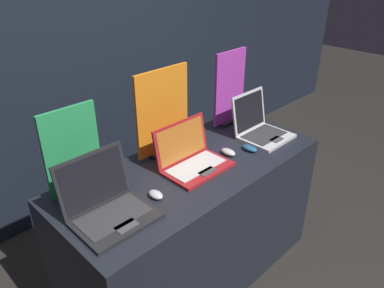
{
  "coord_description": "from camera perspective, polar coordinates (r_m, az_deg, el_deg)",
  "views": [
    {
      "loc": [
        -1.35,
        -0.98,
        2.04
      ],
      "look_at": [
        -0.01,
        0.36,
        1.03
      ],
      "focal_mm": 35.0,
      "sensor_mm": 36.0,
      "label": 1
    }
  ],
  "objects": [
    {
      "name": "wall_back",
      "position": [
        3.02,
        -17.95,
        14.52
      ],
      "size": [
        8.0,
        0.05,
        2.8
      ],
      "color": "black",
      "rests_on": "ground_plane"
    },
    {
      "name": "display_counter",
      "position": [
        2.49,
        0.09,
        -12.02
      ],
      "size": [
        1.69,
        0.72,
        0.88
      ],
      "color": "black",
      "rests_on": "ground_plane"
    },
    {
      "name": "laptop_front",
      "position": [
        1.86,
        -12.8,
        -8.9
      ],
      "size": [
        0.38,
        0.34,
        0.29
      ],
      "color": "black",
      "rests_on": "display_counter"
    },
    {
      "name": "mouse_front",
      "position": [
        1.97,
        -5.55,
        -7.69
      ],
      "size": [
        0.06,
        0.09,
        0.04
      ],
      "color": "#B2B2B7",
      "rests_on": "display_counter"
    },
    {
      "name": "promo_stand_front",
      "position": [
        1.98,
        -17.72,
        -1.47
      ],
      "size": [
        0.3,
        0.07,
        0.48
      ],
      "color": "black",
      "rests_on": "display_counter"
    },
    {
      "name": "laptop_middle",
      "position": [
        2.19,
        -0.08,
        -2.09
      ],
      "size": [
        0.39,
        0.29,
        0.26
      ],
      "color": "maroon",
      "rests_on": "display_counter"
    },
    {
      "name": "mouse_middle",
      "position": [
        2.35,
        5.54,
        -1.24
      ],
      "size": [
        0.06,
        0.1,
        0.04
      ],
      "color": "#B2B2B7",
      "rests_on": "display_counter"
    },
    {
      "name": "promo_stand_middle",
      "position": [
        2.27,
        -4.49,
        4.52
      ],
      "size": [
        0.39,
        0.07,
        0.54
      ],
      "color": "black",
      "rests_on": "display_counter"
    },
    {
      "name": "laptop_back",
      "position": [
        2.6,
        10.24,
        2.59
      ],
      "size": [
        0.33,
        0.33,
        0.29
      ],
      "color": "#B7B7BC",
      "rests_on": "display_counter"
    },
    {
      "name": "mouse_back",
      "position": [
        2.41,
        8.79,
        -0.64
      ],
      "size": [
        0.06,
        0.11,
        0.03
      ],
      "color": "navy",
      "rests_on": "display_counter"
    },
    {
      "name": "promo_stand_back",
      "position": [
        2.68,
        5.72,
        8.18
      ],
      "size": [
        0.3,
        0.07,
        0.54
      ],
      "color": "black",
      "rests_on": "display_counter"
    }
  ]
}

